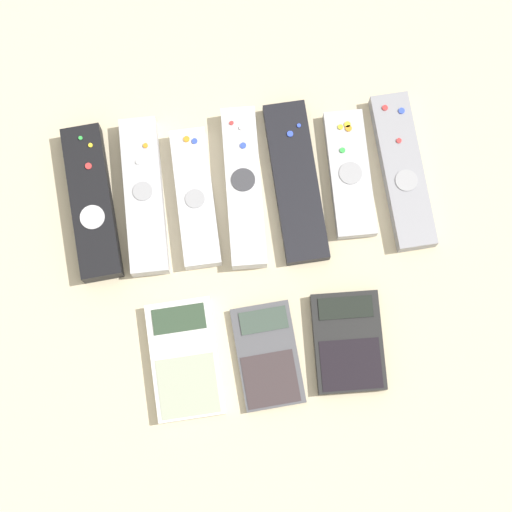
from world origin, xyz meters
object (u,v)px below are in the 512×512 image
object	(u,v)px
remote_1	(144,196)
calculator_0	(185,359)
remote_3	(244,187)
remote_4	(296,182)
remote_2	(195,198)
remote_5	(350,174)
remote_0	(92,203)
calculator_2	(348,342)
remote_6	(403,171)
calculator_1	(267,356)

from	to	relation	value
remote_1	calculator_0	xyz separation A→B (m)	(0.03, -0.21, -0.00)
remote_3	remote_4	size ratio (longest dim) A/B	0.98
remote_1	remote_2	bearing A→B (deg)	-8.24
remote_3	remote_5	distance (m)	0.14
remote_3	remote_4	xyz separation A→B (m)	(0.07, 0.00, -0.00)
remote_0	remote_1	bearing A→B (deg)	-2.41
calculator_2	remote_1	bearing A→B (deg)	139.85
remote_1	remote_6	size ratio (longest dim) A/B	0.98
remote_4	remote_0	bearing A→B (deg)	178.08
remote_2	calculator_0	size ratio (longest dim) A/B	1.22
remote_0	remote_6	size ratio (longest dim) A/B	0.98
remote_3	calculator_1	world-z (taller)	remote_3
remote_3	calculator_1	bearing A→B (deg)	-86.70
remote_1	calculator_0	world-z (taller)	remote_1
remote_1	remote_3	xyz separation A→B (m)	(0.13, -0.00, 0.00)
calculator_0	remote_6	bearing A→B (deg)	32.65
remote_0	calculator_1	size ratio (longest dim) A/B	1.53
remote_1	remote_4	bearing A→B (deg)	-0.38
calculator_1	calculator_2	xyz separation A→B (m)	(0.10, 0.00, 0.00)
calculator_0	remote_1	bearing A→B (deg)	96.38
calculator_1	calculator_0	bearing A→B (deg)	172.88
calculator_0	remote_5	bearing A→B (deg)	40.34
remote_3	calculator_1	distance (m)	0.22
remote_1	calculator_2	world-z (taller)	remote_1
remote_0	remote_1	world-z (taller)	remote_0
remote_1	remote_5	world-z (taller)	remote_1
remote_0	calculator_0	bearing A→B (deg)	-68.92
calculator_2	calculator_0	bearing A→B (deg)	-178.09
remote_3	remote_6	size ratio (longest dim) A/B	1.01
remote_1	calculator_0	bearing A→B (deg)	-81.31
remote_1	remote_2	size ratio (longest dim) A/B	1.13
remote_3	remote_5	size ratio (longest dim) A/B	1.25
remote_6	calculator_0	size ratio (longest dim) A/B	1.40
remote_6	calculator_1	distance (m)	0.30
calculator_0	calculator_2	bearing A→B (deg)	-2.46
remote_0	remote_3	world-z (taller)	same
calculator_0	calculator_1	world-z (taller)	calculator_0
remote_0	remote_5	size ratio (longest dim) A/B	1.21
remote_2	calculator_2	world-z (taller)	remote_2
remote_1	remote_6	xyz separation A→B (m)	(0.33, -0.00, -0.00)
remote_2	remote_6	size ratio (longest dim) A/B	0.87
remote_0	calculator_1	distance (m)	0.30
remote_0	remote_5	xyz separation A→B (m)	(0.33, 0.00, -0.00)
remote_4	calculator_1	world-z (taller)	remote_4
calculator_2	calculator_1	bearing A→B (deg)	-174.80
remote_5	calculator_1	xyz separation A→B (m)	(-0.13, -0.22, -0.00)
remote_2	remote_5	xyz separation A→B (m)	(0.20, 0.01, -0.00)
remote_6	remote_4	bearing A→B (deg)	176.92
remote_4	calculator_2	world-z (taller)	remote_4
remote_0	remote_1	distance (m)	0.07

